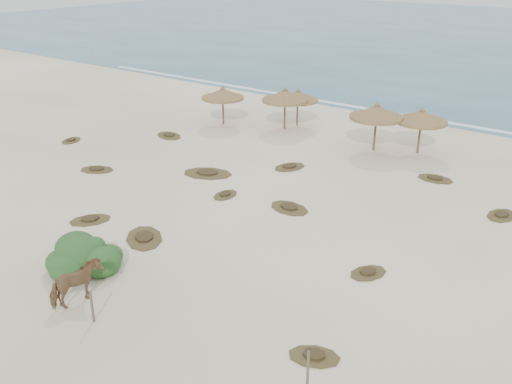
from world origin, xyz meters
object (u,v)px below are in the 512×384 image
palapa_1 (298,97)px  palapa_0 (223,94)px  horse (76,284)px  bush (81,257)px

palapa_1 → palapa_0: bearing=-146.4°
palapa_1 → horse: (6.25, -23.99, -1.34)m
horse → bush: 2.63m
palapa_1 → bush: palapa_1 is taller
palapa_1 → horse: size_ratio=1.54×
palapa_0 → bush: palapa_0 is taller
palapa_0 → palapa_1: size_ratio=1.17×
palapa_1 → bush: 22.77m
palapa_1 → horse: palapa_1 is taller
horse → bush: horse is taller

